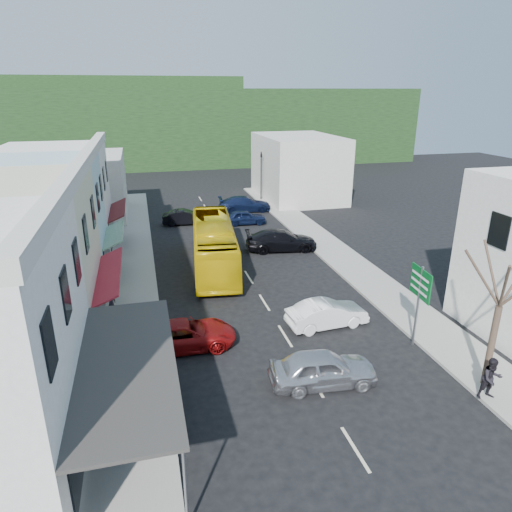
{
  "coord_description": "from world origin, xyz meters",
  "views": [
    {
      "loc": [
        -6.43,
        -19.34,
        11.71
      ],
      "look_at": [
        0.0,
        6.0,
        2.2
      ],
      "focal_mm": 32.0,
      "sensor_mm": 36.0,
      "label": 1
    }
  ],
  "objects_px": {
    "pedestrian_left": "(112,304)",
    "direction_sign": "(417,307)",
    "car_silver": "(323,370)",
    "street_tree": "(499,307)",
    "car_red": "(185,334)",
    "car_white": "(327,314)",
    "traffic_signal": "(261,176)",
    "pedestrian_right": "(491,380)",
    "bus": "(214,245)"
  },
  "relations": [
    {
      "from": "pedestrian_right",
      "to": "traffic_signal",
      "type": "height_order",
      "value": "traffic_signal"
    },
    {
      "from": "car_silver",
      "to": "street_tree",
      "type": "height_order",
      "value": "street_tree"
    },
    {
      "from": "car_white",
      "to": "street_tree",
      "type": "distance_m",
      "value": 8.4
    },
    {
      "from": "bus",
      "to": "car_silver",
      "type": "relative_size",
      "value": 2.64
    },
    {
      "from": "pedestrian_left",
      "to": "street_tree",
      "type": "bearing_deg",
      "value": -106.47
    },
    {
      "from": "car_white",
      "to": "street_tree",
      "type": "relative_size",
      "value": 0.59
    },
    {
      "from": "car_white",
      "to": "pedestrian_right",
      "type": "xyz_separation_m",
      "value": [
        3.87,
        -7.36,
        0.3
      ]
    },
    {
      "from": "pedestrian_left",
      "to": "direction_sign",
      "type": "bearing_deg",
      "value": -97.03
    },
    {
      "from": "car_white",
      "to": "pedestrian_left",
      "type": "distance_m",
      "value": 11.44
    },
    {
      "from": "direction_sign",
      "to": "traffic_signal",
      "type": "relative_size",
      "value": 0.76
    },
    {
      "from": "car_silver",
      "to": "traffic_signal",
      "type": "height_order",
      "value": "traffic_signal"
    },
    {
      "from": "car_red",
      "to": "pedestrian_right",
      "type": "height_order",
      "value": "pedestrian_right"
    },
    {
      "from": "car_red",
      "to": "direction_sign",
      "type": "xyz_separation_m",
      "value": [
        10.8,
        -2.51,
        1.34
      ]
    },
    {
      "from": "car_red",
      "to": "car_white",
      "type": "bearing_deg",
      "value": -87.01
    },
    {
      "from": "direction_sign",
      "to": "pedestrian_left",
      "type": "bearing_deg",
      "value": 162.22
    },
    {
      "from": "bus",
      "to": "traffic_signal",
      "type": "relative_size",
      "value": 2.15
    },
    {
      "from": "car_white",
      "to": "pedestrian_right",
      "type": "height_order",
      "value": "pedestrian_right"
    },
    {
      "from": "car_red",
      "to": "street_tree",
      "type": "relative_size",
      "value": 0.62
    },
    {
      "from": "pedestrian_right",
      "to": "traffic_signal",
      "type": "bearing_deg",
      "value": 95.26
    },
    {
      "from": "bus",
      "to": "street_tree",
      "type": "height_order",
      "value": "street_tree"
    },
    {
      "from": "bus",
      "to": "car_red",
      "type": "bearing_deg",
      "value": -100.34
    },
    {
      "from": "car_silver",
      "to": "pedestrian_left",
      "type": "bearing_deg",
      "value": 52.25
    },
    {
      "from": "pedestrian_right",
      "to": "car_red",
      "type": "bearing_deg",
      "value": 153.71
    },
    {
      "from": "car_white",
      "to": "pedestrian_left",
      "type": "height_order",
      "value": "pedestrian_left"
    },
    {
      "from": "car_silver",
      "to": "street_tree",
      "type": "relative_size",
      "value": 0.59
    },
    {
      "from": "car_silver",
      "to": "traffic_signal",
      "type": "distance_m",
      "value": 34.58
    },
    {
      "from": "car_silver",
      "to": "pedestrian_right",
      "type": "relative_size",
      "value": 2.59
    },
    {
      "from": "car_silver",
      "to": "car_red",
      "type": "distance_m",
      "value": 6.89
    },
    {
      "from": "bus",
      "to": "traffic_signal",
      "type": "height_order",
      "value": "traffic_signal"
    },
    {
      "from": "direction_sign",
      "to": "traffic_signal",
      "type": "xyz_separation_m",
      "value": [
        0.8,
        32.04,
        0.66
      ]
    },
    {
      "from": "bus",
      "to": "car_red",
      "type": "height_order",
      "value": "bus"
    },
    {
      "from": "bus",
      "to": "car_white",
      "type": "distance_m",
      "value": 11.03
    },
    {
      "from": "car_silver",
      "to": "traffic_signal",
      "type": "xyz_separation_m",
      "value": [
        6.31,
        33.94,
        2.0
      ]
    },
    {
      "from": "traffic_signal",
      "to": "car_silver",
      "type": "bearing_deg",
      "value": 56.13
    },
    {
      "from": "pedestrian_left",
      "to": "direction_sign",
      "type": "height_order",
      "value": "direction_sign"
    },
    {
      "from": "car_silver",
      "to": "pedestrian_left",
      "type": "xyz_separation_m",
      "value": [
        -8.79,
        8.06,
        0.3
      ]
    },
    {
      "from": "pedestrian_left",
      "to": "pedestrian_right",
      "type": "height_order",
      "value": "same"
    },
    {
      "from": "pedestrian_left",
      "to": "bus",
      "type": "bearing_deg",
      "value": -28.15
    },
    {
      "from": "car_red",
      "to": "traffic_signal",
      "type": "height_order",
      "value": "traffic_signal"
    },
    {
      "from": "car_silver",
      "to": "street_tree",
      "type": "bearing_deg",
      "value": -100.58
    },
    {
      "from": "street_tree",
      "to": "pedestrian_left",
      "type": "bearing_deg",
      "value": 147.28
    },
    {
      "from": "car_white",
      "to": "car_red",
      "type": "distance_m",
      "value": 7.43
    },
    {
      "from": "pedestrian_left",
      "to": "traffic_signal",
      "type": "xyz_separation_m",
      "value": [
        15.1,
        25.88,
        1.7
      ]
    },
    {
      "from": "car_red",
      "to": "traffic_signal",
      "type": "xyz_separation_m",
      "value": [
        11.6,
        29.53,
        2.0
      ]
    },
    {
      "from": "direction_sign",
      "to": "street_tree",
      "type": "height_order",
      "value": "street_tree"
    },
    {
      "from": "car_red",
      "to": "street_tree",
      "type": "height_order",
      "value": "street_tree"
    },
    {
      "from": "car_silver",
      "to": "car_white",
      "type": "bearing_deg",
      "value": -19.68
    },
    {
      "from": "car_white",
      "to": "pedestrian_left",
      "type": "relative_size",
      "value": 2.59
    },
    {
      "from": "bus",
      "to": "pedestrian_left",
      "type": "height_order",
      "value": "bus"
    },
    {
      "from": "direction_sign",
      "to": "traffic_signal",
      "type": "bearing_deg",
      "value": 94.08
    }
  ]
}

